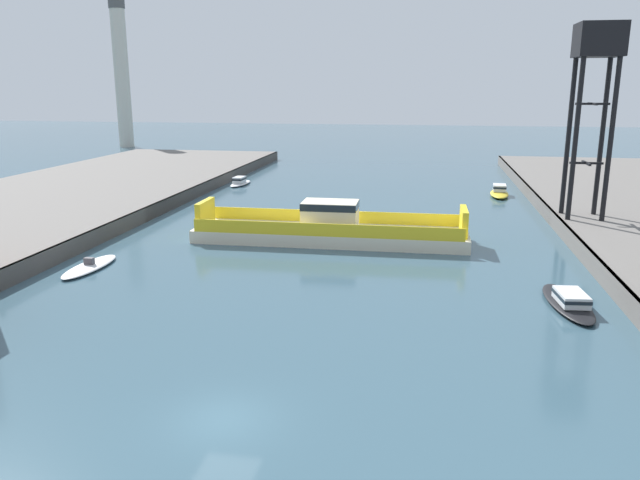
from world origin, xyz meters
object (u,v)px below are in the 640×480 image
(chain_ferry, at_px, (330,229))
(crane_tower, at_px, (597,62))
(moored_boat_near_left, at_px, (499,192))
(moored_boat_mid_left, at_px, (569,301))
(moored_boat_mid_right, at_px, (90,266))
(smokestack_distant_a, at_px, (121,70))
(moored_boat_near_right, at_px, (240,182))

(chain_ferry, bearing_deg, crane_tower, 18.54)
(moored_boat_near_left, relative_size, moored_boat_mid_left, 0.87)
(moored_boat_near_left, height_order, moored_boat_mid_right, moored_boat_near_left)
(moored_boat_mid_right, height_order, crane_tower, crane_tower)
(chain_ferry, distance_m, moored_boat_near_left, 31.52)
(moored_boat_near_left, bearing_deg, smokestack_distant_a, 145.80)
(moored_boat_mid_right, distance_m, crane_tower, 45.96)
(moored_boat_near_right, xyz_separation_m, moored_boat_mid_right, (0.86, -40.69, -0.25))
(moored_boat_near_right, bearing_deg, chain_ferry, -59.35)
(moored_boat_mid_right, xyz_separation_m, smokestack_distant_a, (-42.56, 89.67, 16.57))
(moored_boat_mid_left, xyz_separation_m, crane_tower, (5.31, 21.48, 14.99))
(chain_ferry, xyz_separation_m, moored_boat_near_right, (-17.30, 29.21, -0.64))
(smokestack_distant_a, bearing_deg, chain_ferry, -52.96)
(crane_tower, bearing_deg, smokestack_distant_a, 139.10)
(moored_boat_mid_right, bearing_deg, moored_boat_mid_left, -4.16)
(moored_boat_mid_right, bearing_deg, chain_ferry, 34.93)
(moored_boat_mid_right, bearing_deg, moored_boat_near_right, 91.21)
(smokestack_distant_a, bearing_deg, moored_boat_mid_right, -64.61)
(moored_boat_mid_left, relative_size, smokestack_distant_a, 0.24)
(moored_boat_near_left, xyz_separation_m, crane_tower, (5.36, -18.87, 14.89))
(moored_boat_near_right, xyz_separation_m, moored_boat_mid_left, (34.52, -43.14, -0.03))
(chain_ferry, bearing_deg, smokestack_distant_a, 127.04)
(moored_boat_mid_right, relative_size, crane_tower, 0.39)
(chain_ferry, xyz_separation_m, crane_tower, (22.53, 7.56, 14.32))
(moored_boat_near_right, xyz_separation_m, crane_tower, (39.83, -21.65, 14.96))
(moored_boat_near_right, relative_size, crane_tower, 0.36)
(smokestack_distant_a, bearing_deg, moored_boat_mid_left, -50.40)
(moored_boat_near_left, bearing_deg, moored_boat_mid_right, -131.56)
(moored_boat_near_right, height_order, moored_boat_mid_left, moored_boat_near_right)
(chain_ferry, bearing_deg, moored_boat_near_left, 57.00)
(moored_boat_near_right, height_order, moored_boat_mid_right, moored_boat_near_right)
(moored_boat_near_left, distance_m, crane_tower, 24.63)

